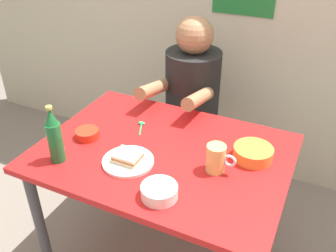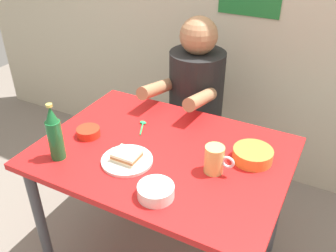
# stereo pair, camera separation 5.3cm
# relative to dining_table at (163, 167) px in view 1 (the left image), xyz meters

# --- Properties ---
(dining_table) EXTENTS (1.10, 0.80, 0.74)m
(dining_table) POSITION_rel_dining_table_xyz_m (0.00, 0.00, 0.00)
(dining_table) COLOR red
(dining_table) RESTS_ON ground
(stool) EXTENTS (0.34, 0.34, 0.45)m
(stool) POSITION_rel_dining_table_xyz_m (-0.12, 0.63, -0.30)
(stool) COLOR #4C4C51
(stool) RESTS_ON ground
(person_seated) EXTENTS (0.33, 0.56, 0.72)m
(person_seated) POSITION_rel_dining_table_xyz_m (-0.12, 0.62, 0.12)
(person_seated) COLOR black
(person_seated) RESTS_ON stool
(plate_orange) EXTENTS (0.22, 0.22, 0.01)m
(plate_orange) POSITION_rel_dining_table_xyz_m (-0.10, -0.14, 0.10)
(plate_orange) COLOR silver
(plate_orange) RESTS_ON dining_table
(sandwich) EXTENTS (0.11, 0.09, 0.04)m
(sandwich) POSITION_rel_dining_table_xyz_m (-0.10, -0.14, 0.13)
(sandwich) COLOR beige
(sandwich) RESTS_ON plate_orange
(beer_mug) EXTENTS (0.13, 0.08, 0.12)m
(beer_mug) POSITION_rel_dining_table_xyz_m (0.26, -0.03, 0.15)
(beer_mug) COLOR #D1BC66
(beer_mug) RESTS_ON dining_table
(beer_bottle) EXTENTS (0.06, 0.06, 0.26)m
(beer_bottle) POSITION_rel_dining_table_xyz_m (-0.37, -0.25, 0.21)
(beer_bottle) COLOR #19602D
(beer_bottle) RESTS_ON dining_table
(sauce_bowl_chili) EXTENTS (0.11, 0.11, 0.04)m
(sauce_bowl_chili) POSITION_rel_dining_table_xyz_m (-0.37, -0.06, 0.12)
(sauce_bowl_chili) COLOR red
(sauce_bowl_chili) RESTS_ON dining_table
(soup_bowl_orange) EXTENTS (0.17, 0.17, 0.05)m
(soup_bowl_orange) POSITION_rel_dining_table_xyz_m (0.37, 0.11, 0.12)
(soup_bowl_orange) COLOR orange
(soup_bowl_orange) RESTS_ON dining_table
(rice_bowl_white) EXTENTS (0.14, 0.14, 0.05)m
(rice_bowl_white) POSITION_rel_dining_table_xyz_m (0.12, -0.27, 0.12)
(rice_bowl_white) COLOR silver
(rice_bowl_white) RESTS_ON dining_table
(spoon) EXTENTS (0.07, 0.11, 0.01)m
(spoon) POSITION_rel_dining_table_xyz_m (-0.19, 0.14, 0.10)
(spoon) COLOR #26A559
(spoon) RESTS_ON dining_table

